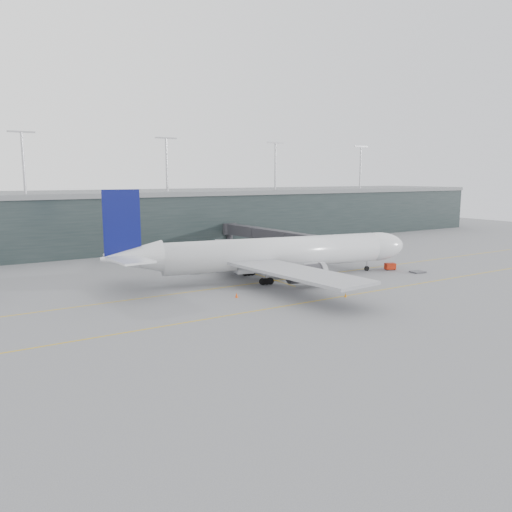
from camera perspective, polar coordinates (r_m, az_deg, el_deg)
ground at (r=93.64m, az=-1.60°, el=-2.72°), size 320.00×320.00×0.00m
taxiline_a at (r=90.28m, az=-0.32°, el=-3.16°), size 160.00×0.25×0.02m
taxiline_b at (r=77.49m, az=5.94°, el=-5.27°), size 160.00×0.25×0.02m
taxiline_lead_main at (r=113.22m, az=-4.55°, el=-0.68°), size 0.25×60.00×0.02m
terminal at (r=145.15m, az=-13.33°, el=4.28°), size 240.00×36.00×29.00m
main_aircraft at (r=93.84m, az=2.00°, el=0.27°), size 60.62×56.25×17.05m
jet_bridge at (r=124.16m, az=1.46°, el=2.47°), size 7.06×43.70×6.49m
gse_cart at (r=106.83m, az=15.08°, el=-1.13°), size 2.41×1.95×1.42m
baggage_dolly at (r=105.51m, az=17.99°, el=-1.74°), size 2.95×2.45×0.27m
uld_a at (r=100.04m, az=-7.05°, el=-1.51°), size 2.24×2.03×1.68m
uld_b at (r=102.94m, az=-5.90°, el=-1.16°), size 2.27×1.98×1.79m
uld_c at (r=102.53m, az=-4.67°, el=-1.14°), size 2.58×2.34×1.93m
cone_nose at (r=111.07m, az=15.26°, el=-1.00°), size 0.41×0.41×0.65m
cone_wing_stbd at (r=81.49m, az=10.20°, el=-4.41°), size 0.43×0.43×0.69m
cone_wing_port at (r=108.16m, az=-1.06°, el=-0.91°), size 0.49×0.49×0.78m
cone_tail at (r=79.95m, az=-2.24°, el=-4.49°), size 0.50×0.50×0.79m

